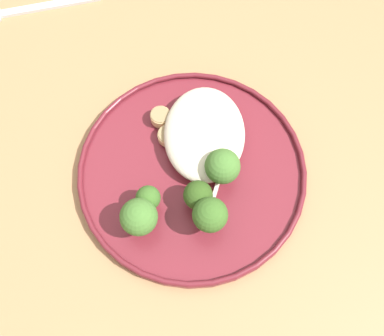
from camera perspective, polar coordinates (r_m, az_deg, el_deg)
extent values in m
plane|color=#665B51|center=(1.32, 1.06, -10.89)|extent=(6.00, 6.00, 0.00)
cube|color=#9E754C|center=(0.62, 2.18, 2.35)|extent=(1.40, 1.00, 0.04)
cylinder|color=maroon|center=(0.59, 0.00, -0.56)|extent=(0.29, 0.29, 0.01)
torus|color=maroon|center=(0.58, 0.00, -0.24)|extent=(0.29, 0.29, 0.01)
ellipsoid|color=beige|center=(0.58, 1.55, 4.52)|extent=(0.13, 0.10, 0.04)
cylinder|color=#DBB77A|center=(0.60, -3.93, 6.34)|extent=(0.03, 0.03, 0.01)
cylinder|color=#8E774F|center=(0.60, -3.97, 6.68)|extent=(0.02, 0.02, 0.00)
cylinder|color=#DBB77A|center=(0.59, 2.20, 3.59)|extent=(0.03, 0.03, 0.01)
cylinder|color=#8E774F|center=(0.58, 2.23, 3.90)|extent=(0.02, 0.02, 0.00)
cylinder|color=#DBB77A|center=(0.60, -1.07, 5.14)|extent=(0.02, 0.02, 0.01)
cylinder|color=#8E774F|center=(0.59, -1.08, 5.43)|extent=(0.02, 0.02, 0.00)
cylinder|color=#E5C689|center=(0.61, 1.21, 7.30)|extent=(0.03, 0.03, 0.01)
cylinder|color=#958159|center=(0.60, 1.22, 7.58)|extent=(0.03, 0.03, 0.00)
cylinder|color=#DBB77A|center=(0.59, -2.92, 4.10)|extent=(0.03, 0.03, 0.01)
cylinder|color=#8E774F|center=(0.59, -2.95, 4.38)|extent=(0.03, 0.03, 0.00)
cylinder|color=#89A356|center=(0.57, 3.65, -0.80)|extent=(0.01, 0.01, 0.02)
sphere|color=#42702D|center=(0.55, 3.81, 0.21)|extent=(0.04, 0.04, 0.04)
cylinder|color=#7A994C|center=(0.55, 2.07, -6.68)|extent=(0.01, 0.01, 0.03)
sphere|color=#386023|center=(0.52, 2.18, -5.83)|extent=(0.04, 0.04, 0.04)
cylinder|color=#89A356|center=(0.56, -5.29, -4.41)|extent=(0.02, 0.02, 0.02)
sphere|color=#386023|center=(0.54, -5.48, -3.72)|extent=(0.03, 0.03, 0.03)
cylinder|color=#7A994C|center=(0.55, -6.33, -6.86)|extent=(0.02, 0.02, 0.02)
sphere|color=#42702D|center=(0.53, -6.64, -6.06)|extent=(0.04, 0.04, 0.04)
cylinder|color=#89A356|center=(0.56, 0.73, -4.13)|extent=(0.01, 0.01, 0.02)
sphere|color=#2D4C19|center=(0.54, 0.75, -3.38)|extent=(0.04, 0.04, 0.04)
cube|color=silver|center=(0.57, 2.80, -3.35)|extent=(0.04, 0.02, 0.00)
cube|color=silver|center=(0.56, 0.95, -3.52)|extent=(0.05, 0.02, 0.00)
cube|color=silver|center=(0.76, -17.17, 18.76)|extent=(0.05, 0.15, 0.00)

